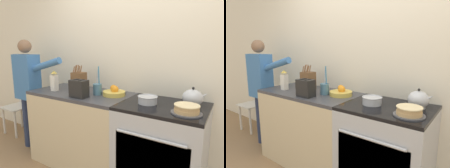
{
  "view_description": "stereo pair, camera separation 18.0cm",
  "coord_description": "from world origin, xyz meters",
  "views": [
    {
      "loc": [
        0.84,
        -1.46,
        1.46
      ],
      "look_at": [
        -0.24,
        0.29,
        1.06
      ],
      "focal_mm": 32.0,
      "sensor_mm": 36.0,
      "label": 1
    },
    {
      "loc": [
        0.99,
        -1.36,
        1.46
      ],
      "look_at": [
        -0.24,
        0.29,
        1.06
      ],
      "focal_mm": 32.0,
      "sensor_mm": 36.0,
      "label": 2
    }
  ],
  "objects": [
    {
      "name": "dining_chair",
      "position": [
        -2.19,
        0.51,
        0.5
      ],
      "size": [
        0.4,
        0.4,
        0.86
      ],
      "rotation": [
        0.0,
        0.0,
        -0.06
      ],
      "color": "silver",
      "rests_on": "ground_plane"
    },
    {
      "name": "tea_kettle",
      "position": [
        0.54,
        0.44,
        0.98
      ],
      "size": [
        0.22,
        0.18,
        0.18
      ],
      "color": "#B7BABF",
      "rests_on": "stove_range"
    },
    {
      "name": "person_baker",
      "position": [
        -1.56,
        0.22,
        0.91
      ],
      "size": [
        0.9,
        0.2,
        1.53
      ],
      "rotation": [
        0.0,
        0.0,
        0.23
      ],
      "color": "#283351",
      "rests_on": "ground_plane"
    },
    {
      "name": "mixing_bowl",
      "position": [
        0.16,
        0.29,
        0.95
      ],
      "size": [
        0.19,
        0.19,
        0.08
      ],
      "color": "#B7BABF",
      "rests_on": "stove_range"
    },
    {
      "name": "wall_back",
      "position": [
        0.0,
        0.67,
        1.3
      ],
      "size": [
        8.0,
        0.04,
        2.6
      ],
      "color": "silver",
      "rests_on": "ground_plane"
    },
    {
      "name": "counter_cabinet",
      "position": [
        -0.7,
        0.32,
        0.45
      ],
      "size": [
        1.21,
        0.65,
        0.91
      ],
      "color": "beige",
      "rests_on": "ground_plane"
    },
    {
      "name": "toaster",
      "position": [
        -0.56,
        0.12,
        1.0
      ],
      "size": [
        0.2,
        0.13,
        0.19
      ],
      "color": "black",
      "rests_on": "counter_cabinet"
    },
    {
      "name": "utensil_crock",
      "position": [
        -0.46,
        0.32,
        0.98
      ],
      "size": [
        0.1,
        0.1,
        0.32
      ],
      "color": "#477084",
      "rests_on": "counter_cabinet"
    },
    {
      "name": "fruit_bowl",
      "position": [
        -0.28,
        0.4,
        0.94
      ],
      "size": [
        0.25,
        0.25,
        0.11
      ],
      "color": "gold",
      "rests_on": "counter_cabinet"
    },
    {
      "name": "milk_carton",
      "position": [
        -1.02,
        0.21,
        1.03
      ],
      "size": [
        0.07,
        0.07,
        0.25
      ],
      "color": "white",
      "rests_on": "counter_cabinet"
    },
    {
      "name": "layer_cake",
      "position": [
        0.54,
        0.19,
        0.94
      ],
      "size": [
        0.25,
        0.25,
        0.08
      ],
      "color": "#4C4C51",
      "rests_on": "stove_range"
    },
    {
      "name": "stove_range",
      "position": [
        0.3,
        0.32,
        0.45
      ],
      "size": [
        0.79,
        0.68,
        0.91
      ],
      "color": "#B7BABF",
      "rests_on": "ground_plane"
    },
    {
      "name": "knife_block",
      "position": [
        -0.79,
        0.39,
        1.02
      ],
      "size": [
        0.15,
        0.14,
        0.32
      ],
      "color": "brown",
      "rests_on": "counter_cabinet"
    }
  ]
}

